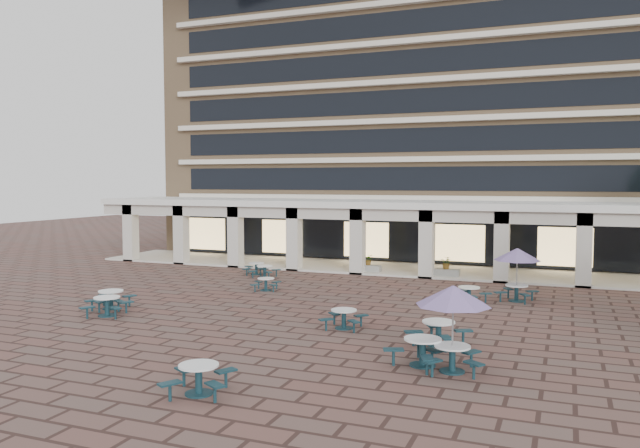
# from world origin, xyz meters

# --- Properties ---
(ground) EXTENTS (120.00, 120.00, 0.00)m
(ground) POSITION_xyz_m (0.00, 0.00, 0.00)
(ground) COLOR brown
(ground) RESTS_ON ground
(apartment_building) EXTENTS (40.00, 15.50, 25.20)m
(apartment_building) POSITION_xyz_m (0.00, 25.47, 12.60)
(apartment_building) COLOR tan
(apartment_building) RESTS_ON ground
(retail_arcade) EXTENTS (42.00, 6.60, 4.40)m
(retail_arcade) POSITION_xyz_m (0.00, 14.80, 3.00)
(retail_arcade) COLOR white
(retail_arcade) RESTS_ON ground
(picnic_table_0) EXTENTS (2.15, 2.15, 0.82)m
(picnic_table_0) POSITION_xyz_m (-9.02, -1.51, 0.49)
(picnic_table_0) COLOR #163842
(picnic_table_0) RESTS_ON ground
(picnic_table_1) EXTENTS (2.13, 2.13, 0.81)m
(picnic_table_1) POSITION_xyz_m (0.70, -9.55, 0.48)
(picnic_table_1) COLOR #163842
(picnic_table_1) RESTS_ON ground
(picnic_table_3) EXTENTS (2.25, 2.25, 0.85)m
(picnic_table_3) POSITION_xyz_m (5.67, -2.28, 0.51)
(picnic_table_3) COLOR #163842
(picnic_table_3) RESTS_ON ground
(picnic_table_5) EXTENTS (2.16, 2.16, 0.81)m
(picnic_table_5) POSITION_xyz_m (-8.17, -2.76, 0.49)
(picnic_table_5) COLOR #163842
(picnic_table_5) RESTS_ON ground
(picnic_table_6) EXTENTS (2.24, 2.24, 2.58)m
(picnic_table_6) POSITION_xyz_m (6.63, -5.12, 2.19)
(picnic_table_6) COLOR #163842
(picnic_table_6) RESTS_ON ground
(picnic_table_7) EXTENTS (2.37, 2.37, 0.86)m
(picnic_table_7) POSITION_xyz_m (5.68, -4.84, 0.52)
(picnic_table_7) COLOR #163842
(picnic_table_7) RESTS_ON ground
(picnic_table_8) EXTENTS (1.70, 1.70, 0.65)m
(picnic_table_8) POSITION_xyz_m (-4.70, 5.15, 0.39)
(picnic_table_8) COLOR #163842
(picnic_table_8) RESTS_ON ground
(picnic_table_9) EXTENTS (1.60, 1.60, 0.71)m
(picnic_table_9) POSITION_xyz_m (-6.74, 9.04, 0.42)
(picnic_table_9) COLOR #163842
(picnic_table_9) RESTS_ON ground
(picnic_table_10) EXTENTS (1.75, 1.75, 0.74)m
(picnic_table_10) POSITION_xyz_m (1.82, -1.18, 0.44)
(picnic_table_10) COLOR #163842
(picnic_table_10) RESTS_ON ground
(picnic_table_11) EXTENTS (2.17, 2.17, 2.50)m
(picnic_table_11) POSITION_xyz_m (7.56, 6.93, 2.13)
(picnic_table_11) COLOR #163842
(picnic_table_11) RESTS_ON ground
(picnic_table_12) EXTENTS (1.94, 1.94, 0.71)m
(picnic_table_12) POSITION_xyz_m (-7.72, 9.88, 0.43)
(picnic_table_12) COLOR #163842
(picnic_table_12) RESTS_ON ground
(picnic_table_13) EXTENTS (2.04, 2.04, 0.75)m
(picnic_table_13) POSITION_xyz_m (5.54, 5.73, 0.45)
(picnic_table_13) COLOR #163842
(picnic_table_13) RESTS_ON ground
(planter_left) EXTENTS (1.50, 0.61, 1.17)m
(planter_left) POSITION_xyz_m (-1.57, 12.90, 0.44)
(planter_left) COLOR gray
(planter_left) RESTS_ON ground
(planter_right) EXTENTS (1.50, 0.80, 1.25)m
(planter_right) POSITION_xyz_m (3.20, 12.90, 0.50)
(planter_right) COLOR gray
(planter_right) RESTS_ON ground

